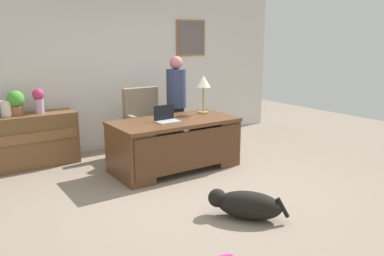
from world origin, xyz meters
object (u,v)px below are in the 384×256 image
desk_lamp (203,84)px  potted_plant (16,102)px  dog_lying (246,204)px  credenza (22,141)px  vase_with_flowers (39,99)px  desk (176,143)px  vase_empty (6,109)px  armchair (146,125)px  person_standing (176,104)px  laptop (166,118)px

desk_lamp → potted_plant: 2.75m
dog_lying → credenza: bearing=117.1°
vase_with_flowers → credenza: bearing=-179.7°
desk → vase_empty: bearing=146.0°
desk → armchair: armchair is taller
armchair → vase_empty: 2.07m
armchair → desk_lamp: bearing=-47.5°
dog_lying → vase_with_flowers: bearing=112.8°
person_standing → desk: bearing=-123.0°
dog_lying → person_standing: bearing=74.4°
dog_lying → desk_lamp: bearing=66.2°
laptop → vase_empty: size_ratio=1.41×
armchair → vase_with_flowers: 1.67m
credenza → armchair: 1.87m
desk → armchair: 0.92m
dog_lying → vase_empty: bearing=119.4°
laptop → desk_lamp: 0.92m
vase_with_flowers → armchair: bearing=-15.3°
desk → potted_plant: size_ratio=4.99×
armchair → desk_lamp: (0.65, -0.71, 0.71)m
armchair → vase_with_flowers: bearing=164.7°
desk → dog_lying: (-0.23, -1.77, -0.25)m
person_standing → laptop: size_ratio=5.00×
credenza → dog_lying: (1.59, -3.11, -0.24)m
laptop → vase_with_flowers: vase_with_flowers is taller
dog_lying → laptop: 1.88m
person_standing → potted_plant: 2.41m
credenza → person_standing: person_standing is taller
potted_plant → armchair: bearing=-12.8°
armchair → vase_empty: size_ratio=4.80×
armchair → laptop: armchair is taller
potted_plant → laptop: bearing=-38.4°
person_standing → credenza: bearing=165.0°
potted_plant → vase_empty: bearing=180.0°
desk → person_standing: person_standing is taller
vase_with_flowers → dog_lying: bearing=-67.2°
potted_plant → desk: bearing=-35.9°
desk → vase_empty: 2.45m
laptop → potted_plant: bearing=141.6°
vase_empty → potted_plant: 0.16m
vase_with_flowers → person_standing: bearing=-17.0°
credenza → vase_empty: size_ratio=6.84×
laptop → desk: bearing=2.0°
credenza → person_standing: size_ratio=0.97×
armchair → person_standing: (0.47, -0.19, 0.34)m
desk → credenza: size_ratio=1.16×
dog_lying → potted_plant: bearing=117.5°
credenza → vase_with_flowers: vase_with_flowers is taller
person_standing → vase_empty: (-2.46, 0.62, 0.08)m
desk_lamp → vase_with_flowers: (-2.18, 1.13, -0.20)m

